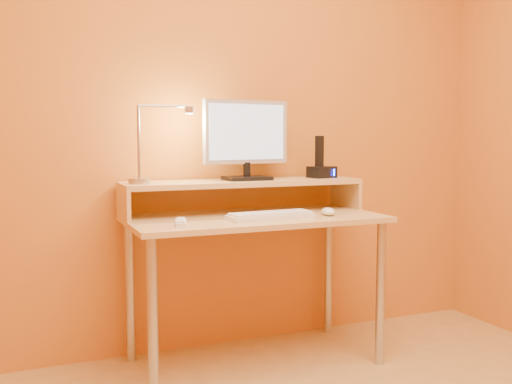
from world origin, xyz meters
name	(u,v)px	position (x,y,z in m)	size (l,w,h in m)	color
wall_back	(231,107)	(0.00, 1.50, 1.25)	(3.00, 0.04, 2.50)	#CA6C22
desk_leg_fl	(153,322)	(-0.55, 0.93, 0.35)	(0.04, 0.04, 0.69)	#B0B1B6
desk_leg_fr	(381,293)	(0.55, 0.93, 0.35)	(0.04, 0.04, 0.69)	#B0B1B6
desk_leg_bl	(130,291)	(-0.55, 1.43, 0.35)	(0.04, 0.04, 0.69)	#B0B1B6
desk_leg_br	(328,271)	(0.55, 1.43, 0.35)	(0.04, 0.04, 0.69)	#B0B1B6
desk_lower	(254,218)	(0.00, 1.18, 0.71)	(1.20, 0.60, 0.03)	tan
shelf_riser_left	(123,204)	(-0.59, 1.33, 0.79)	(0.02, 0.30, 0.14)	tan
shelf_riser_right	(345,194)	(0.59, 1.33, 0.79)	(0.02, 0.30, 0.14)	tan
desk_shelf	(243,183)	(0.00, 1.33, 0.87)	(1.20, 0.30, 0.03)	tan
monitor_foot	(247,178)	(0.02, 1.33, 0.89)	(0.22, 0.16, 0.02)	black
monitor_neck	(247,169)	(0.02, 1.33, 0.93)	(0.04, 0.04, 0.07)	black
monitor_panel	(246,132)	(0.02, 1.34, 1.12)	(0.46, 0.04, 0.31)	#B2B2BA
monitor_back	(244,132)	(0.02, 1.36, 1.12)	(0.41, 0.01, 0.27)	black
monitor_screen	(247,132)	(0.02, 1.32, 1.12)	(0.42, 0.00, 0.27)	#9FB8D3
lamp_base	(139,181)	(-0.52, 1.30, 0.89)	(0.10, 0.10, 0.03)	#B0B1B6
lamp_post	(139,142)	(-0.52, 1.30, 1.07)	(0.01, 0.01, 0.33)	#B0B1B6
lamp_arm	(164,106)	(-0.40, 1.30, 1.24)	(0.01, 0.01, 0.24)	#B0B1B6
lamp_head	(189,110)	(-0.28, 1.30, 1.22)	(0.04, 0.04, 0.03)	#B0B1B6
lamp_bulb	(189,113)	(-0.28, 1.30, 1.20)	(0.03, 0.03, 0.00)	#FFEAC6
phone_dock	(322,172)	(0.45, 1.33, 0.91)	(0.13, 0.10, 0.06)	black
phone_handset	(319,151)	(0.43, 1.33, 1.02)	(0.04, 0.03, 0.16)	black
phone_led	(334,172)	(0.49, 1.28, 0.91)	(0.01, 0.00, 0.04)	#123FF2
keyboard	(271,217)	(0.03, 1.05, 0.73)	(0.40, 0.13, 0.02)	silver
mouse	(328,211)	(0.33, 1.06, 0.74)	(0.06, 0.11, 0.04)	white
remote_control	(181,223)	(-0.40, 1.04, 0.73)	(0.04, 0.17, 0.02)	silver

